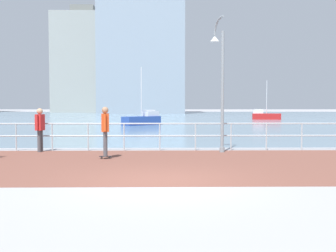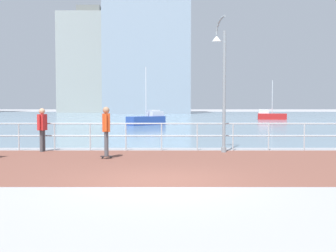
# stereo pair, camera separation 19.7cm
# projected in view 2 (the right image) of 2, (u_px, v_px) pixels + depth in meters

# --- Properties ---
(ground) EXTENTS (220.00, 220.00, 0.00)m
(ground) POSITION_uv_depth(u_px,v_px,m) (165.00, 120.00, 49.48)
(ground) COLOR #9E9EA3
(brick_paving) EXTENTS (28.00, 7.12, 0.01)m
(brick_paving) POSITION_uv_depth(u_px,v_px,m) (159.00, 163.00, 12.44)
(brick_paving) COLOR brown
(brick_paving) RESTS_ON ground
(harbor_water) EXTENTS (180.00, 88.00, 0.00)m
(harbor_water) POSITION_uv_depth(u_px,v_px,m) (166.00, 117.00, 60.93)
(harbor_water) COLOR #6B899E
(harbor_water) RESTS_ON ground
(waterfront_railing) EXTENTS (25.25, 0.06, 1.09)m
(waterfront_railing) POSITION_uv_depth(u_px,v_px,m) (161.00, 131.00, 15.96)
(waterfront_railing) COLOR #B2BCC1
(waterfront_railing) RESTS_ON ground
(lamppost) EXTENTS (0.51, 0.76, 5.14)m
(lamppost) POSITION_uv_depth(u_px,v_px,m) (221.00, 77.00, 15.40)
(lamppost) COLOR gray
(lamppost) RESTS_ON ground
(skateboarder) EXTENTS (0.41, 0.56, 1.73)m
(skateboarder) POSITION_uv_depth(u_px,v_px,m) (105.00, 127.00, 13.55)
(skateboarder) COLOR black
(skateboarder) RESTS_ON ground
(bystander) EXTENTS (0.31, 0.56, 1.66)m
(bystander) POSITION_uv_depth(u_px,v_px,m) (41.00, 126.00, 15.59)
(bystander) COLOR #4C4C51
(bystander) RESTS_ON ground
(sailboat_teal) EXTENTS (3.43, 3.30, 5.11)m
(sailboat_teal) POSITION_uv_depth(u_px,v_px,m) (146.00, 120.00, 35.93)
(sailboat_teal) COLOR #284799
(sailboat_teal) RESTS_ON ground
(sailboat_blue) EXTENTS (3.53, 1.64, 4.77)m
(sailboat_blue) POSITION_uv_depth(u_px,v_px,m) (270.00, 116.00, 49.73)
(sailboat_blue) COLOR #B21E1E
(sailboat_blue) RESTS_ON ground
(tower_glass) EXTENTS (17.09, 17.71, 31.49)m
(tower_glass) POSITION_uv_depth(u_px,v_px,m) (148.00, 43.00, 86.43)
(tower_glass) COLOR #8493A3
(tower_glass) RESTS_ON ground
(tower_beige) EXTENTS (13.53, 10.14, 24.87)m
(tower_beige) POSITION_uv_depth(u_px,v_px,m) (89.00, 63.00, 96.53)
(tower_beige) COLOR #939993
(tower_beige) RESTS_ON ground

